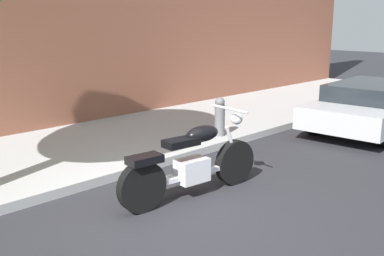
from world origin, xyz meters
The scene contains 5 objects.
ground_plane centered at (0.00, 0.00, 0.00)m, with size 60.00×60.00×0.00m, color #28282D.
sidewalk centered at (0.00, 3.18, 0.07)m, with size 25.08×3.30×0.14m, color #A7A7A7.
motorcycle centered at (0.58, 0.32, 0.47)m, with size 2.26×0.70×1.16m.
parked_car_silver centered at (6.17, 0.29, 0.55)m, with size 4.29×2.03×1.03m.
fire_hydrant centered at (2.91, 1.90, 0.46)m, with size 0.20×0.20×0.91m.
Camera 1 is at (-3.42, -3.75, 2.36)m, focal length 41.63 mm.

